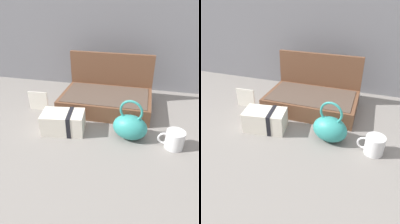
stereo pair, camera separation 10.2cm
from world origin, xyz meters
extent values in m
plane|color=slate|center=(0.00, 0.00, 0.00)|extent=(6.00, 6.00, 0.00)
cube|color=brown|center=(-0.02, 0.21, 0.05)|extent=(0.51, 0.30, 0.09)
cube|color=#4C3D33|center=(-0.02, 0.21, 0.09)|extent=(0.47, 0.27, 0.00)
cube|color=brown|center=(-0.02, 0.37, 0.15)|extent=(0.51, 0.02, 0.29)
ellipsoid|color=teal|center=(0.14, -0.04, 0.06)|extent=(0.18, 0.15, 0.12)
torus|color=teal|center=(0.14, -0.04, 0.15)|extent=(0.11, 0.03, 0.11)
cube|color=silver|center=(-0.19, -0.05, 0.05)|extent=(0.22, 0.15, 0.10)
cube|color=black|center=(-0.15, -0.05, 0.05)|extent=(0.04, 0.13, 0.11)
cylinder|color=silver|center=(0.34, -0.07, 0.04)|extent=(0.08, 0.08, 0.08)
torus|color=silver|center=(0.30, -0.07, 0.04)|extent=(0.06, 0.01, 0.06)
cube|color=silver|center=(-0.41, 0.12, 0.06)|extent=(0.11, 0.01, 0.11)
camera|label=1|loc=(0.18, -0.88, 0.63)|focal=34.24mm
camera|label=2|loc=(0.28, -0.85, 0.63)|focal=34.24mm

